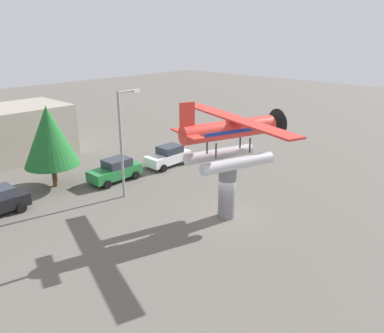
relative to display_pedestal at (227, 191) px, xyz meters
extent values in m
plane|color=#605B54|center=(0.00, 0.00, -1.78)|extent=(140.00, 140.00, 0.00)
cylinder|color=slate|center=(0.00, 0.00, 0.00)|extent=(1.10, 1.10, 3.55)
cylinder|color=silver|center=(-0.31, -0.95, 2.13)|extent=(4.78, 2.17, 0.70)
cylinder|color=#333338|center=(0.98, -0.85, 2.93)|extent=(0.13, 0.13, 0.90)
cylinder|color=#333338|center=(-1.30, -0.10, 2.93)|extent=(0.13, 0.13, 0.90)
cylinder|color=silver|center=(0.31, 0.95, 2.13)|extent=(4.78, 2.17, 0.70)
cylinder|color=#333338|center=(1.30, 0.10, 2.93)|extent=(0.13, 0.13, 0.90)
cylinder|color=#333338|center=(-0.98, 0.85, 2.93)|extent=(0.13, 0.13, 0.90)
cylinder|color=red|center=(0.00, 0.00, 3.93)|extent=(6.23, 2.99, 1.10)
cube|color=#193399|center=(0.19, -0.06, 3.93)|extent=(4.48, 2.45, 0.20)
cone|color=#262628|center=(3.09, -1.02, 3.93)|extent=(0.94, 1.06, 0.88)
cylinder|color=black|center=(3.47, -1.15, 3.93)|extent=(0.60, 1.72, 1.80)
cube|color=red|center=(0.38, -0.13, 4.54)|extent=(4.31, 10.22, 0.12)
cube|color=red|center=(-2.66, 0.88, 4.03)|extent=(1.54, 2.88, 0.10)
cube|color=red|center=(-2.66, 0.88, 5.13)|extent=(0.89, 0.40, 1.30)
cylinder|color=black|center=(-8.67, 11.87, -1.46)|extent=(0.64, 0.22, 0.64)
cylinder|color=black|center=(-8.67, 10.07, -1.46)|extent=(0.64, 0.22, 0.64)
cube|color=#237A38|center=(-1.12, 10.27, -1.06)|extent=(4.20, 1.70, 0.80)
cube|color=#2D333D|center=(-0.87, 10.27, -0.34)|extent=(2.00, 1.56, 0.64)
cylinder|color=black|center=(-2.47, 11.17, -1.46)|extent=(0.64, 0.22, 0.64)
cylinder|color=black|center=(-2.47, 9.37, -1.46)|extent=(0.64, 0.22, 0.64)
cylinder|color=black|center=(0.23, 11.17, -1.46)|extent=(0.64, 0.22, 0.64)
cylinder|color=black|center=(0.23, 9.37, -1.46)|extent=(0.64, 0.22, 0.64)
cube|color=white|center=(4.22, 9.84, -1.06)|extent=(4.20, 1.70, 0.80)
cube|color=#2D333D|center=(4.47, 9.84, -0.34)|extent=(2.00, 1.56, 0.64)
cylinder|color=black|center=(2.87, 10.74, -1.46)|extent=(0.64, 0.22, 0.64)
cylinder|color=black|center=(2.87, 8.94, -1.46)|extent=(0.64, 0.22, 0.64)
cylinder|color=black|center=(5.57, 10.74, -1.46)|extent=(0.64, 0.22, 0.64)
cylinder|color=black|center=(5.57, 8.94, -1.46)|extent=(0.64, 0.22, 0.64)
cylinder|color=gray|center=(-2.52, 7.28, 1.98)|extent=(0.18, 0.18, 7.50)
cylinder|color=gray|center=(-1.72, 7.28, 5.63)|extent=(1.60, 0.12, 0.12)
cube|color=silver|center=(-1.02, 7.28, 5.58)|extent=(0.50, 0.28, 0.20)
cube|color=#9E9384|center=(-4.69, 22.00, 0.59)|extent=(11.23, 6.54, 4.74)
cylinder|color=brown|center=(-4.90, 12.72, -0.92)|extent=(0.36, 0.36, 1.71)
cone|color=#1E6028|center=(-4.90, 12.72, 2.17)|extent=(4.02, 4.02, 4.47)
camera|label=1|loc=(-17.44, -13.31, 9.36)|focal=35.59mm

